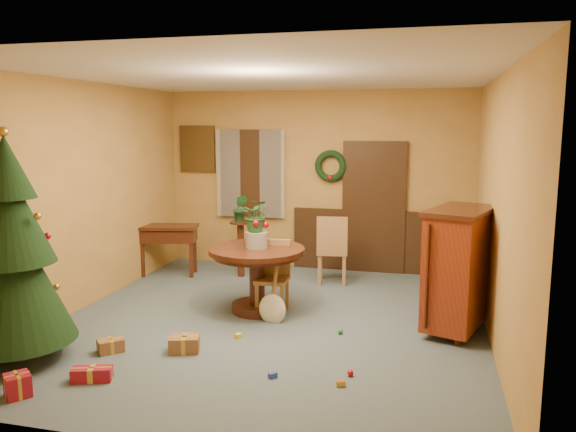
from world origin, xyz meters
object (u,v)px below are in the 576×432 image
(chair_near, at_px, (273,273))
(writing_desk, at_px, (169,238))
(dining_table, at_px, (257,267))
(sideboard, at_px, (459,266))
(christmas_tree, at_px, (12,253))

(chair_near, relative_size, writing_desk, 0.93)
(writing_desk, bearing_deg, dining_table, -36.06)
(writing_desk, height_order, sideboard, sideboard)
(chair_near, bearing_deg, sideboard, -4.36)
(writing_desk, bearing_deg, sideboard, -18.57)
(chair_near, relative_size, christmas_tree, 0.39)
(chair_near, bearing_deg, christmas_tree, -134.52)
(chair_near, bearing_deg, writing_desk, 148.37)
(writing_desk, xyz_separation_m, sideboard, (4.30, -1.44, 0.16))
(christmas_tree, xyz_separation_m, sideboard, (4.30, 1.93, -0.34))
(sideboard, bearing_deg, chair_near, 175.64)
(chair_near, bearing_deg, dining_table, -153.77)
(sideboard, bearing_deg, dining_table, 178.18)
(sideboard, bearing_deg, writing_desk, 161.43)
(chair_near, height_order, christmas_tree, christmas_tree)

